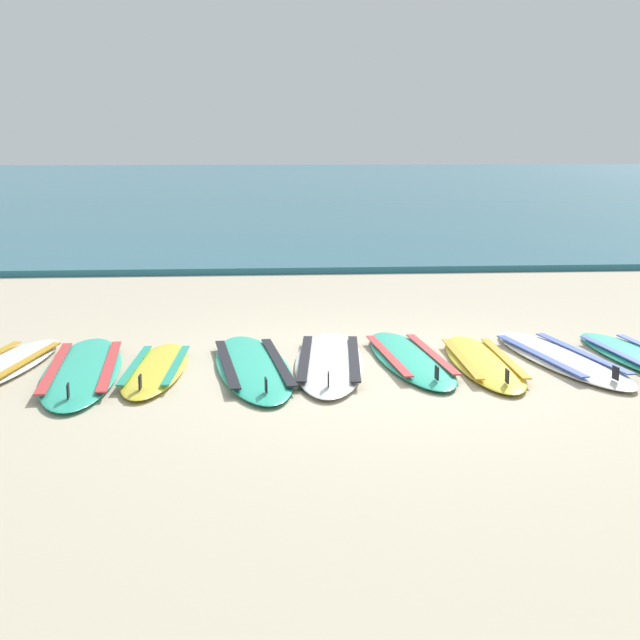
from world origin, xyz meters
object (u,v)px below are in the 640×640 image
surfboard_5 (410,358)px  surfboard_2 (156,369)px  surfboard_3 (253,366)px  surfboard_1 (83,370)px  surfboard_4 (329,361)px  surfboard_7 (560,358)px  surfboard_0 (2,366)px  surfboard_6 (483,362)px  surfboard_8 (639,357)px

surfboard_5 → surfboard_2: bearing=-174.6°
surfboard_3 → surfboard_1: bearing=-179.0°
surfboard_2 → surfboard_4: size_ratio=0.80×
surfboard_4 → surfboard_1: bearing=-176.3°
surfboard_7 → surfboard_0: bearing=179.1°
surfboard_0 → surfboard_5: 3.58m
surfboard_3 → surfboard_6: 2.03m
surfboard_5 → surfboard_7: (1.36, -0.09, -0.00)m
surfboard_3 → surfboard_5: 1.42m
surfboard_7 → surfboard_2: bearing=-178.0°
surfboard_0 → surfboard_6: 4.20m
surfboard_3 → surfboard_7: same height
surfboard_7 → surfboard_3: bearing=-178.1°
surfboard_1 → surfboard_6: size_ratio=1.20×
surfboard_6 → surfboard_0: bearing=177.7°
surfboard_2 → surfboard_7: (3.60, 0.12, -0.00)m
surfboard_5 → surfboard_1: bearing=-175.8°
surfboard_3 → surfboard_4: (0.68, 0.11, 0.00)m
surfboard_6 → surfboard_7: same height
surfboard_3 → surfboard_8: size_ratio=1.17×
surfboard_5 → surfboard_8: 2.08m
surfboard_2 → surfboard_8: 4.32m
surfboard_3 → surfboard_6: same height
surfboard_5 → surfboard_8: bearing=-3.4°
surfboard_5 → surfboard_8: same height
surfboard_4 → surfboard_7: bearing=-0.5°
surfboard_2 → surfboard_3: size_ratio=0.79×
surfboard_0 → surfboard_5: (3.58, 0.02, -0.00)m
surfboard_0 → surfboard_8: 5.66m
surfboard_2 → surfboard_5: same height
surfboard_0 → surfboard_3: same height
surfboard_1 → surfboard_8: bearing=1.0°
surfboard_0 → surfboard_3: 2.17m
surfboard_2 → surfboard_6: bearing=0.5°
surfboard_3 → surfboard_4: 0.69m
surfboard_8 → surfboard_4: bearing=178.9°
surfboard_5 → surfboard_8: size_ratio=1.06×
surfboard_3 → surfboard_7: size_ratio=1.05×
surfboard_1 → surfboard_5: bearing=4.2°
surfboard_6 → surfboard_7: (0.74, 0.10, -0.00)m
surfboard_1 → surfboard_4: bearing=3.7°
surfboard_0 → surfboard_4: bearing=-1.1°
surfboard_1 → surfboard_4: (2.13, 0.14, 0.00)m
surfboard_4 → surfboard_6: bearing=-5.0°
surfboard_2 → surfboard_4: bearing=5.4°
surfboard_1 → surfboard_2: size_ratio=1.30×
surfboard_4 → surfboard_8: (2.81, -0.05, 0.00)m
surfboard_6 → surfboard_8: size_ratio=1.00×
surfboard_8 → surfboard_5: bearing=176.6°
surfboard_4 → surfboard_8: same height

